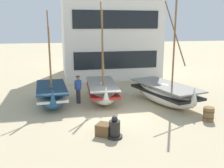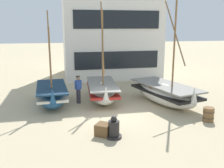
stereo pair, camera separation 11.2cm
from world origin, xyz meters
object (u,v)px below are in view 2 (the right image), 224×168
Objects in this scene: capstan_winch at (114,129)px; wooden_barrel at (208,114)px; fishing_boat_centre_large at (102,91)px; fishing_boat_far_right at (165,93)px; cargo_crate at (103,129)px; fishing_boat_near_left at (52,94)px; fisherman_by_hull at (78,90)px; harbor_building_main at (109,20)px.

wooden_barrel is at bearing 10.00° from capstan_winch.
capstan_winch is at bearing -170.00° from wooden_barrel.
fishing_boat_far_right reaches higher than fishing_boat_centre_large.
cargo_crate is at bearing -174.23° from wooden_barrel.
fishing_boat_near_left is 5.72× the size of capstan_winch.
cargo_crate is at bearing -140.27° from fishing_boat_far_right.
fisherman_by_hull is 5.37m from capstan_winch.
capstan_winch is 15.17m from harbor_building_main.
fishing_boat_far_right reaches higher than wooden_barrel.
wooden_barrel is at bearing -80.17° from harbor_building_main.
harbor_building_main is (3.72, 8.91, 4.27)m from fisherman_by_hull.
cargo_crate is at bearing -99.13° from fishing_boat_centre_large.
fishing_boat_near_left is 1.59m from fisherman_by_hull.
fishing_boat_far_right is at bearing -13.67° from fisherman_by_hull.
fishing_boat_centre_large is 0.59× the size of harbor_building_main.
capstan_winch is (1.05, -5.25, -0.46)m from fisherman_by_hull.
fisherman_by_hull is 2.75× the size of cargo_crate.
fishing_boat_centre_large is 6.53m from wooden_barrel.
fisherman_by_hull is (1.57, -0.02, 0.20)m from fishing_boat_near_left.
fishing_boat_centre_large is at bearing 85.29° from capstan_winch.
harbor_building_main is (3.05, 13.82, 4.85)m from cargo_crate.
fisherman_by_hull is 4.99m from cargo_crate.
wooden_barrel is 0.07× the size of harbor_building_main.
fisherman_by_hull is at bearing -167.51° from fishing_boat_centre_large.
fishing_boat_near_left is 11.27m from harbor_building_main.
harbor_building_main reaches higher than wooden_barrel.
fishing_boat_far_right reaches higher than fisherman_by_hull.
harbor_building_main is (2.21, 8.57, 4.48)m from fishing_boat_centre_large.
fishing_boat_centre_large is 0.93× the size of fishing_boat_far_right.
wooden_barrel is 5.38m from cargo_crate.
fishing_boat_near_left is 8.90× the size of cargo_crate.
cargo_crate is at bearing -102.44° from harbor_building_main.
fisherman_by_hull is 10.56m from harbor_building_main.
capstan_winch is 0.09× the size of harbor_building_main.
cargo_crate is 0.06× the size of harbor_building_main.
capstan_winch is 0.52m from cargo_crate.
fishing_boat_far_right is 10.61× the size of cargo_crate.
capstan_winch is at bearing -100.67° from harbor_building_main.
fishing_boat_far_right is 9.30× the size of wooden_barrel.
fishing_boat_near_left is 0.84× the size of fishing_boat_far_right.
fishing_boat_far_right reaches higher than capstan_winch.
fishing_boat_far_right is 3.29m from wooden_barrel.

